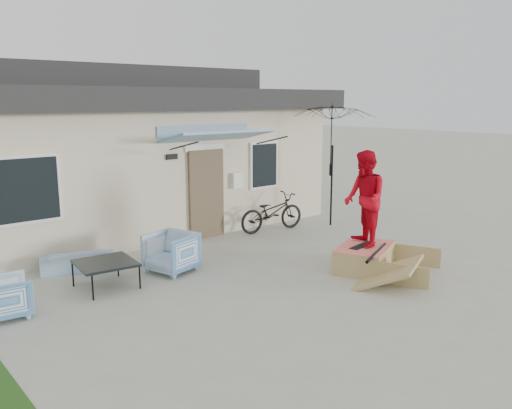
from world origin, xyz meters
TOP-DOWN VIEW (x-y plane):
  - ground at (0.00, 0.00)m, footprint 90.00×90.00m
  - house at (0.00, 7.99)m, footprint 10.80×8.49m
  - loveseat at (-2.33, 4.02)m, footprint 1.44×0.82m
  - armchair_left at (-4.03, 2.52)m, footprint 0.71×0.75m
  - armchair_right at (-0.99, 2.78)m, footprint 0.97×1.00m
  - coffee_table at (-2.32, 2.76)m, footprint 1.05×1.05m
  - bicycle at (2.61, 3.95)m, footprint 1.87×0.85m
  - patio_umbrella at (4.22, 3.42)m, footprint 2.06×1.89m
  - skate_ramp at (2.00, 0.53)m, footprint 1.93×2.17m
  - skateboard at (1.98, 0.58)m, footprint 0.76×0.30m
  - skater at (1.98, 0.58)m, footprint 1.05×1.13m

SIDE VIEW (x-z plane):
  - ground at x=0.00m, z-range 0.00..0.00m
  - skate_ramp at x=2.00m, z-range 0.00..0.45m
  - coffee_table at x=-2.32m, z-range 0.00..0.47m
  - loveseat at x=-2.33m, z-range 0.00..0.54m
  - armchair_left at x=-4.03m, z-range 0.00..0.70m
  - armchair_right at x=-0.99m, z-range 0.00..0.84m
  - skateboard at x=1.98m, z-range 0.45..0.49m
  - bicycle at x=2.61m, z-range 0.00..1.16m
  - skater at x=1.98m, z-range 0.49..2.34m
  - patio_umbrella at x=4.22m, z-range 0.65..2.85m
  - house at x=0.00m, z-range -0.11..3.99m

